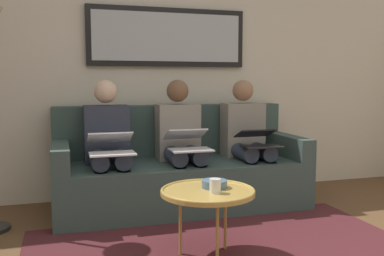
# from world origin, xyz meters

# --- Properties ---
(wall_rear) EXTENTS (6.00, 0.12, 2.60)m
(wall_rear) POSITION_xyz_m (0.00, -2.60, 1.30)
(wall_rear) COLOR beige
(wall_rear) RESTS_ON ground_plane
(couch) EXTENTS (2.20, 0.90, 0.90)m
(couch) POSITION_xyz_m (0.00, -2.12, 0.31)
(couch) COLOR #384C47
(couch) RESTS_ON ground_plane
(framed_mirror) EXTENTS (1.55, 0.05, 0.56)m
(framed_mirror) POSITION_xyz_m (0.00, -2.51, 1.55)
(framed_mirror) COLOR black
(coffee_table) EXTENTS (0.60, 0.60, 0.45)m
(coffee_table) POSITION_xyz_m (0.14, -0.90, 0.43)
(coffee_table) COLOR tan
(coffee_table) RESTS_ON ground_plane
(cup) EXTENTS (0.07, 0.07, 0.09)m
(cup) POSITION_xyz_m (0.12, -0.82, 0.49)
(cup) COLOR silver
(cup) RESTS_ON coffee_table
(bowl) EXTENTS (0.17, 0.17, 0.05)m
(bowl) POSITION_xyz_m (0.08, -0.95, 0.47)
(bowl) COLOR slate
(bowl) RESTS_ON coffee_table
(person_left) EXTENTS (0.38, 0.58, 1.14)m
(person_left) POSITION_xyz_m (-0.64, -2.05, 0.61)
(person_left) COLOR gray
(person_left) RESTS_ON couch
(laptop_black) EXTENTS (0.33, 0.33, 0.15)m
(laptop_black) POSITION_xyz_m (-0.64, -1.81, 0.62)
(laptop_black) COLOR black
(person_middle) EXTENTS (0.38, 0.58, 1.14)m
(person_middle) POSITION_xyz_m (0.00, -2.05, 0.61)
(person_middle) COLOR gray
(person_middle) RESTS_ON couch
(laptop_silver) EXTENTS (0.34, 0.39, 0.17)m
(laptop_silver) POSITION_xyz_m (0.00, -1.82, 0.63)
(laptop_silver) COLOR silver
(person_right) EXTENTS (0.38, 0.58, 1.14)m
(person_right) POSITION_xyz_m (0.64, -2.05, 0.61)
(person_right) COLOR #2D3342
(person_right) RESTS_ON couch
(laptop_white) EXTENTS (0.35, 0.38, 0.17)m
(laptop_white) POSITION_xyz_m (0.64, -1.82, 0.63)
(laptop_white) COLOR white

